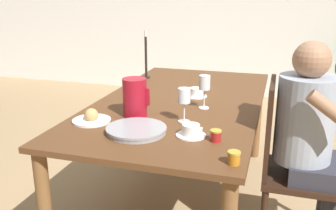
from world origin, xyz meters
TOP-DOWN VIEW (x-y plane):
  - ground_plane at (0.00, 0.00)m, footprint 20.00×20.00m
  - wall_back at (0.00, 2.95)m, footprint 10.00×0.06m
  - dining_table at (0.00, 0.00)m, footprint 1.02×1.92m
  - chair_person_side at (0.69, -0.27)m, footprint 0.42×0.42m
  - person_seated at (0.78, -0.29)m, footprint 0.39×0.41m
  - red_pitcher at (-0.16, -0.39)m, footprint 0.16×0.14m
  - wine_glass_water at (0.18, -0.13)m, footprint 0.07×0.07m
  - wine_glass_juice at (0.13, -0.40)m, footprint 0.07×0.07m
  - teacup_near_person at (0.21, -0.59)m, footprint 0.15×0.15m
  - teacup_across at (0.08, 0.11)m, footprint 0.15×0.15m
  - serving_tray at (-0.06, -0.63)m, footprint 0.30×0.30m
  - bread_plate at (-0.36, -0.55)m, footprint 0.21×0.21m
  - jam_jar_amber at (0.45, -0.84)m, footprint 0.05×0.05m
  - jam_jar_red at (0.34, -0.62)m, footprint 0.05×0.05m
  - candlestick_tall at (-0.43, 0.53)m, footprint 0.06×0.06m

SIDE VIEW (x-z plane):
  - ground_plane at x=0.00m, z-range 0.00..0.00m
  - chair_person_side at x=0.69m, z-range 0.02..0.99m
  - dining_table at x=0.00m, z-range 0.28..1.02m
  - person_seated at x=0.78m, z-range 0.11..1.30m
  - serving_tray at x=-0.06m, z-range 0.74..0.77m
  - bread_plate at x=-0.36m, z-range 0.72..0.79m
  - teacup_near_person at x=0.21m, z-range 0.73..0.79m
  - teacup_across at x=0.08m, z-range 0.73..0.79m
  - jam_jar_amber at x=0.45m, z-range 0.74..0.80m
  - jam_jar_red at x=0.34m, z-range 0.74..0.80m
  - red_pitcher at x=-0.16m, z-range 0.74..0.96m
  - wine_glass_juice at x=0.13m, z-range 0.78..0.97m
  - wine_glass_water at x=0.18m, z-range 0.79..0.99m
  - candlestick_tall at x=-0.43m, z-range 0.70..1.08m
  - wall_back at x=0.00m, z-range 0.00..2.60m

